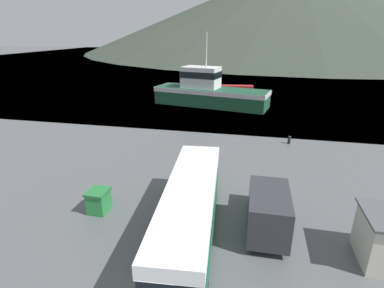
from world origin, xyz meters
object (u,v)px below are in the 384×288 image
at_px(tour_bus, 190,209).
at_px(storage_bin, 99,201).
at_px(small_boat, 234,88).
at_px(delivery_van, 268,208).
at_px(fishing_boat, 209,91).

distance_m(tour_bus, storage_bin, 6.30).
relative_size(storage_bin, small_boat, 0.19).
relative_size(delivery_van, small_boat, 0.74).
height_order(delivery_van, storage_bin, delivery_van).
distance_m(tour_bus, delivery_van, 4.39).
bearing_deg(storage_bin, delivery_van, 2.09).
relative_size(tour_bus, fishing_boat, 0.66).
distance_m(delivery_van, storage_bin, 10.15).
distance_m(tour_bus, fishing_boat, 31.54).
relative_size(tour_bus, storage_bin, 8.06).
bearing_deg(storage_bin, small_boat, 83.82).
xyz_separation_m(tour_bus, delivery_van, (4.04, 1.66, -0.42)).
bearing_deg(tour_bus, delivery_van, 17.25).
bearing_deg(fishing_boat, delivery_van, 27.00).
distance_m(fishing_boat, storage_bin, 30.09).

